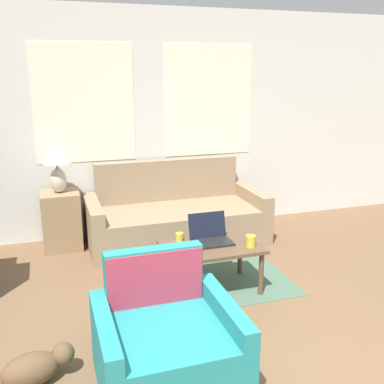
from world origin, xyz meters
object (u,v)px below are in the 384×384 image
at_px(tv_remote, 183,250).
at_px(armchair, 166,345).
at_px(couch, 175,218).
at_px(laptop, 210,236).
at_px(coffee_table, 211,251).
at_px(cup_navy, 179,237).
at_px(table_lamp, 57,158).
at_px(cat_black, 34,368).
at_px(cup_yellow, 251,241).

bearing_deg(tv_remote, armchair, -112.56).
distance_m(couch, laptop, 1.22).
height_order(coffee_table, cup_navy, cup_navy).
distance_m(coffee_table, laptop, 0.14).
relative_size(laptop, cup_navy, 4.64).
bearing_deg(coffee_table, couch, 88.35).
height_order(table_lamp, coffee_table, table_lamp).
height_order(couch, laptop, couch).
height_order(coffee_table, cat_black, coffee_table).
bearing_deg(coffee_table, armchair, -123.58).
distance_m(cup_navy, cup_yellow, 0.64).
bearing_deg(table_lamp, tv_remote, -57.61).
xyz_separation_m(couch, armchair, (-0.73, -2.34, -0.01)).
xyz_separation_m(coffee_table, tv_remote, (-0.28, -0.04, 0.06)).
relative_size(cup_navy, tv_remote, 0.49).
height_order(tv_remote, cat_black, tv_remote).
relative_size(cup_navy, cup_yellow, 0.73).
bearing_deg(couch, cup_yellow, -79.04).
bearing_deg(cat_black, cup_yellow, 9.12).
bearing_deg(armchair, laptop, 57.76).
bearing_deg(laptop, coffee_table, -103.92).
distance_m(table_lamp, cup_navy, 1.67).
bearing_deg(coffee_table, cup_navy, 141.02).
height_order(cup_navy, tv_remote, cup_navy).
relative_size(table_lamp, laptop, 1.66).
relative_size(table_lamp, cup_yellow, 5.63).
distance_m(couch, cup_navy, 1.15).
distance_m(armchair, coffee_table, 1.27).
bearing_deg(couch, tv_remote, -103.32).
bearing_deg(coffee_table, cup_yellow, -22.93).
bearing_deg(coffee_table, laptop, 76.08).
bearing_deg(cup_yellow, table_lamp, 134.26).
relative_size(couch, coffee_table, 2.32).
height_order(armchair, cat_black, armchair).
height_order(couch, armchair, couch).
xyz_separation_m(couch, cup_yellow, (0.28, -1.42, 0.21)).
relative_size(coffee_table, tv_remote, 5.59).
xyz_separation_m(cup_navy, cup_yellow, (0.55, -0.32, 0.01)).
bearing_deg(laptop, armchair, -122.24).
bearing_deg(table_lamp, cup_navy, -51.82).
xyz_separation_m(cup_navy, cat_black, (-1.25, -1.03, -0.35)).
xyz_separation_m(table_lamp, tv_remote, (0.94, -1.48, -0.58)).
bearing_deg(table_lamp, armchair, -78.21).
xyz_separation_m(couch, laptop, (-0.01, -1.20, 0.22)).
bearing_deg(table_lamp, coffee_table, -49.75).
relative_size(coffee_table, cat_black, 1.33).
bearing_deg(cat_black, tv_remote, 21.02).
xyz_separation_m(coffee_table, laptop, (0.02, 0.09, 0.11)).
relative_size(armchair, tv_remote, 5.54).
distance_m(laptop, cup_yellow, 0.37).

